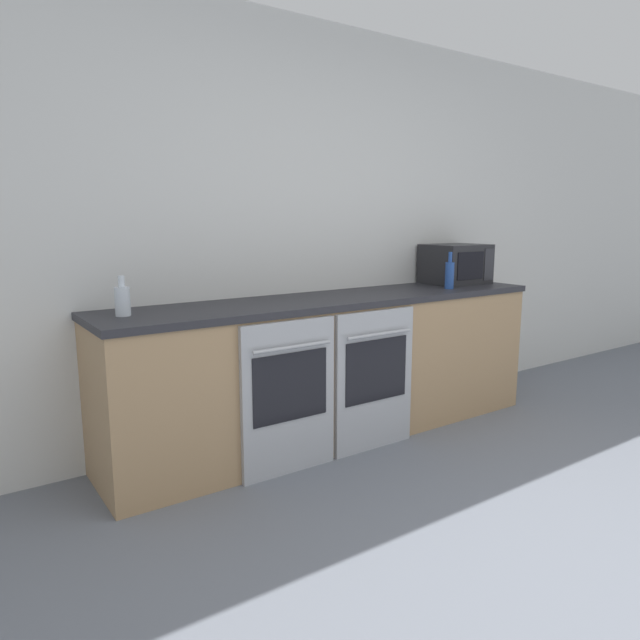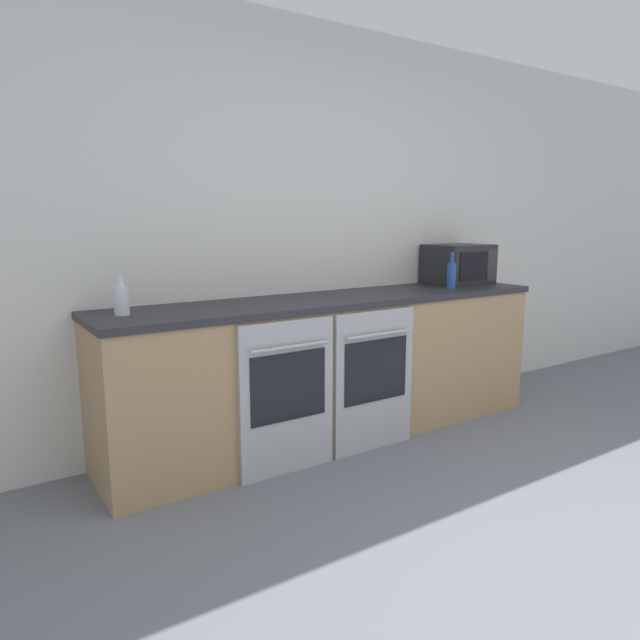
% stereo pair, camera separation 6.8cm
% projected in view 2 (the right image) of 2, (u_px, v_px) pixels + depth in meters
% --- Properties ---
extents(wall_back, '(10.00, 0.06, 2.60)m').
position_uv_depth(wall_back, '(308.00, 231.00, 3.73)').
color(wall_back, silver).
rests_on(wall_back, ground_plane).
extents(counter_back, '(2.96, 0.61, 0.90)m').
position_uv_depth(counter_back, '(335.00, 367.00, 3.61)').
color(counter_back, tan).
rests_on(counter_back, ground_plane).
extents(oven_left, '(0.57, 0.06, 0.85)m').
position_uv_depth(oven_left, '(288.00, 397.00, 3.07)').
color(oven_left, '#A8AAAF').
rests_on(oven_left, ground_plane).
extents(oven_right, '(0.57, 0.06, 0.85)m').
position_uv_depth(oven_right, '(374.00, 380.00, 3.39)').
color(oven_right, '#A8AAAF').
rests_on(oven_right, ground_plane).
extents(microwave, '(0.45, 0.36, 0.29)m').
position_uv_depth(microwave, '(458.00, 264.00, 4.22)').
color(microwave, '#232326').
rests_on(microwave, counter_back).
extents(bottle_blue, '(0.06, 0.06, 0.25)m').
position_uv_depth(bottle_blue, '(451.00, 275.00, 3.90)').
color(bottle_blue, '#234793').
rests_on(bottle_blue, counter_back).
extents(bottle_clear, '(0.08, 0.08, 0.20)m').
position_uv_depth(bottle_clear, '(121.00, 300.00, 2.84)').
color(bottle_clear, silver).
rests_on(bottle_clear, counter_back).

